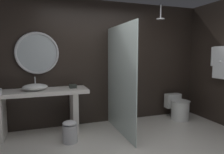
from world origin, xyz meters
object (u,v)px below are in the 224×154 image
(vessel_sink, at_px, (35,87))
(tissue_box, at_px, (73,86))
(hanging_bathrobe, at_px, (223,61))
(waste_bin, at_px, (70,132))
(toilet, at_px, (178,108))
(rain_shower_head, at_px, (161,17))
(round_wall_mirror, at_px, (37,53))

(vessel_sink, relative_size, tissue_box, 3.22)
(tissue_box, relative_size, hanging_bathrobe, 0.19)
(vessel_sink, bearing_deg, waste_bin, -43.30)
(toilet, bearing_deg, hanging_bathrobe, -51.14)
(vessel_sink, bearing_deg, rain_shower_head, -2.88)
(vessel_sink, xyz_separation_m, tissue_box, (0.68, 0.02, -0.03))
(round_wall_mirror, bearing_deg, waste_bin, -58.91)
(rain_shower_head, xyz_separation_m, hanging_bathrobe, (1.10, -0.60, -0.89))
(round_wall_mirror, xyz_separation_m, rain_shower_head, (2.43, -0.41, 0.73))
(round_wall_mirror, relative_size, rain_shower_head, 2.71)
(tissue_box, distance_m, rain_shower_head, 2.27)
(rain_shower_head, bearing_deg, waste_bin, -169.01)
(round_wall_mirror, relative_size, waste_bin, 2.16)
(rain_shower_head, relative_size, toilet, 0.50)
(toilet, relative_size, waste_bin, 1.60)
(hanging_bathrobe, bearing_deg, tissue_box, 165.51)
(rain_shower_head, distance_m, toilet, 2.06)
(vessel_sink, height_order, hanging_bathrobe, hanging_bathrobe)
(toilet, bearing_deg, rain_shower_head, -174.76)
(vessel_sink, bearing_deg, hanging_bathrobe, -11.47)
(toilet, height_order, waste_bin, toilet)
(round_wall_mirror, bearing_deg, vessel_sink, -101.20)
(tissue_box, distance_m, hanging_bathrobe, 3.04)
(vessel_sink, distance_m, rain_shower_head, 2.83)
(tissue_box, xyz_separation_m, hanging_bathrobe, (2.91, -0.75, 0.48))
(hanging_bathrobe, relative_size, waste_bin, 1.94)
(hanging_bathrobe, bearing_deg, rain_shower_head, 151.27)
(rain_shower_head, height_order, hanging_bathrobe, rain_shower_head)
(round_wall_mirror, xyz_separation_m, hanging_bathrobe, (3.53, -1.02, -0.15))
(vessel_sink, distance_m, waste_bin, 1.03)
(hanging_bathrobe, bearing_deg, vessel_sink, 168.53)
(vessel_sink, height_order, waste_bin, vessel_sink)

